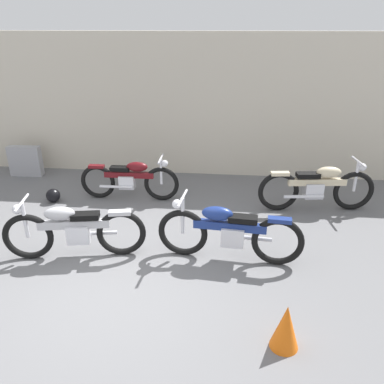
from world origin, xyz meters
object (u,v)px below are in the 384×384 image
object	(u,v)px
motorcycle_silver	(73,230)
motorcycle_maroon	(130,179)
motorcycle_cream	(318,187)
helmet	(53,195)
motorcycle_blue	(228,232)
traffic_cone	(286,327)
stone_marker	(25,161)

from	to	relation	value
motorcycle_silver	motorcycle_maroon	size ratio (longest dim) A/B	1.05
motorcycle_cream	motorcycle_silver	distance (m)	4.47
helmet	motorcycle_blue	xyz separation A→B (m)	(3.52, -1.72, 0.33)
motorcycle_silver	motorcycle_maroon	world-z (taller)	motorcycle_silver
traffic_cone	motorcycle_blue	bearing A→B (deg)	111.24
motorcycle_cream	motorcycle_maroon	bearing A→B (deg)	170.98
stone_marker	helmet	distance (m)	1.87
traffic_cone	motorcycle_cream	world-z (taller)	motorcycle_cream
motorcycle_cream	motorcycle_blue	world-z (taller)	motorcycle_cream
traffic_cone	motorcycle_cream	xyz separation A→B (m)	(0.99, 3.58, 0.20)
motorcycle_cream	traffic_cone	bearing A→B (deg)	-112.40
motorcycle_silver	stone_marker	bearing A→B (deg)	-63.40
traffic_cone	stone_marker	bearing A→B (deg)	138.59
helmet	traffic_cone	distance (m)	5.40
helmet	traffic_cone	world-z (taller)	traffic_cone
motorcycle_silver	motorcycle_blue	size ratio (longest dim) A/B	0.97
traffic_cone	motorcycle_cream	distance (m)	3.72
motorcycle_silver	motorcycle_blue	xyz separation A→B (m)	(2.32, 0.16, 0.01)
helmet	motorcycle_cream	size ratio (longest dim) A/B	0.13
motorcycle_silver	helmet	bearing A→B (deg)	-67.85
helmet	motorcycle_silver	bearing A→B (deg)	-57.41
traffic_cone	motorcycle_blue	size ratio (longest dim) A/B	0.25
traffic_cone	motorcycle_maroon	size ratio (longest dim) A/B	0.27
motorcycle_cream	motorcycle_silver	bearing A→B (deg)	-159.61
traffic_cone	motorcycle_cream	bearing A→B (deg)	74.47
traffic_cone	motorcycle_silver	bearing A→B (deg)	152.73
motorcycle_blue	motorcycle_silver	bearing A→B (deg)	8.96
traffic_cone	motorcycle_maroon	world-z (taller)	motorcycle_maroon
motorcycle_blue	motorcycle_maroon	world-z (taller)	motorcycle_blue
stone_marker	helmet	bearing A→B (deg)	-47.62
stone_marker	motorcycle_maroon	bearing A→B (deg)	-21.17
traffic_cone	motorcycle_maroon	xyz separation A→B (m)	(-2.66, 3.72, 0.16)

